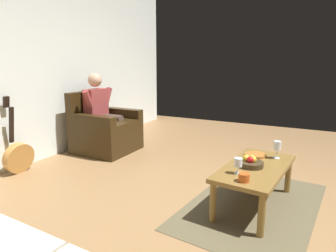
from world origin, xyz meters
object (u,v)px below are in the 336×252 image
coffee_table (255,172)px  candle_jar (244,177)px  guitar (18,156)px  decorative_dish (255,155)px  armchair (105,131)px  fruit_bowl (251,162)px  wine_glass_far (277,146)px  wine_glass_near (238,163)px  person_seated (102,109)px

coffee_table → candle_jar: 0.44m
guitar → decorative_dish: size_ratio=4.41×
armchair → fruit_bowl: size_ratio=4.00×
wine_glass_far → decorative_dish: (0.02, -0.21, -0.12)m
armchair → candle_jar: bearing=63.8°
guitar → wine_glass_near: bearing=94.0°
person_seated → guitar: 1.38m
decorative_dish → person_seated: bearing=-101.3°
person_seated → wine_glass_near: (1.08, 2.42, -0.15)m
wine_glass_near → wine_glass_far: 0.66m
guitar → fruit_bowl: guitar is taller
person_seated → fruit_bowl: 2.63m
armchair → fruit_bowl: 2.59m
armchair → decorative_dish: bearing=78.9°
decorative_dish → candle_jar: candle_jar is taller
coffee_table → guitar: (0.46, -2.86, -0.13)m
wine_glass_near → person_seated: bearing=-114.0°
guitar → candle_jar: bearing=90.7°
guitar → decorative_dish: 2.90m
wine_glass_far → candle_jar: size_ratio=1.94×
wine_glass_near → decorative_dish: (-0.58, 0.04, -0.08)m
person_seated → candle_jar: 2.80m
armchair → decorative_dish: armchair is taller
wine_glass_far → decorative_dish: size_ratio=0.83×
armchair → decorative_dish: (0.49, 2.42, 0.10)m
person_seated → armchair: bearing=90.0°
armchair → person_seated: (-0.00, -0.04, 0.34)m
decorative_dish → fruit_bowl: bearing=3.3°
wine_glass_near → fruit_bowl: bearing=165.0°
candle_jar → decorative_dish: bearing=-176.4°
wine_glass_far → candle_jar: bearing=-12.0°
armchair → decorative_dish: 2.48m
armchair → candle_jar: (1.23, 2.47, 0.13)m
person_seated → decorative_dish: size_ratio=5.46×
person_seated → coffee_table: size_ratio=1.06×
wine_glass_far → person_seated: bearing=-99.9°
coffee_table → fruit_bowl: size_ratio=4.90×
fruit_bowl → coffee_table: bearing=124.7°
armchair → fruit_bowl: (0.84, 2.44, 0.13)m
armchair → wine_glass_near: bearing=66.0°
armchair → wine_glass_near: armchair is taller
armchair → wine_glass_far: (0.47, 2.63, 0.22)m
wine_glass_far → candle_jar: 0.79m
candle_jar → person_seated: bearing=-116.1°
wine_glass_near → decorative_dish: size_ratio=0.65×
guitar → fruit_bowl: size_ratio=4.19×
wine_glass_near → fruit_bowl: size_ratio=0.62×
person_seated → wine_glass_near: person_seated is taller
armchair → wine_glass_near: (1.08, 2.38, 0.19)m
person_seated → candle_jar: size_ratio=12.84×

